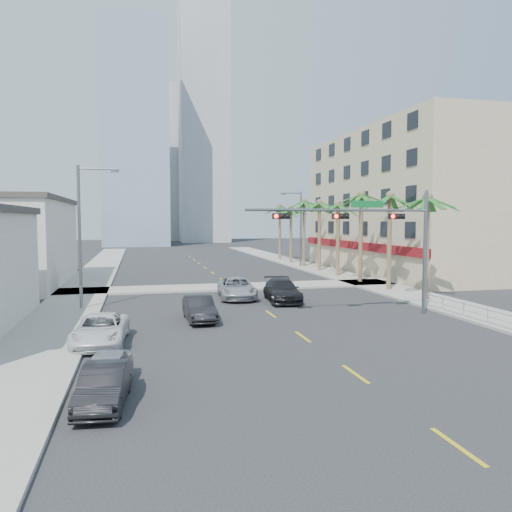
{
  "coord_description": "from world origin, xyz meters",
  "views": [
    {
      "loc": [
        -7.66,
        -18.57,
        5.64
      ],
      "look_at": [
        -0.86,
        10.22,
        3.5
      ],
      "focal_mm": 35.0,
      "sensor_mm": 36.0,
      "label": 1
    }
  ],
  "objects_px": {
    "car_parked_far": "(101,330)",
    "car_lane_left": "(199,309)",
    "car_lane_right": "(282,290)",
    "car_parked_near": "(106,371)",
    "traffic_signal_mast": "(376,230)",
    "car_parked_mid": "(104,386)",
    "car_lane_center": "(237,288)"
  },
  "relations": [
    {
      "from": "car_parked_far",
      "to": "car_lane_left",
      "type": "bearing_deg",
      "value": 44.27
    },
    {
      "from": "car_lane_right",
      "to": "car_parked_near",
      "type": "bearing_deg",
      "value": -117.9
    },
    {
      "from": "traffic_signal_mast",
      "to": "car_parked_near",
      "type": "distance_m",
      "value": 17.99
    },
    {
      "from": "traffic_signal_mast",
      "to": "car_parked_near",
      "type": "height_order",
      "value": "traffic_signal_mast"
    },
    {
      "from": "traffic_signal_mast",
      "to": "car_parked_near",
      "type": "xyz_separation_m",
      "value": [
        -14.56,
        -9.59,
        -4.44
      ]
    },
    {
      "from": "traffic_signal_mast",
      "to": "car_parked_near",
      "type": "bearing_deg",
      "value": -146.63
    },
    {
      "from": "traffic_signal_mast",
      "to": "car_parked_mid",
      "type": "relative_size",
      "value": 2.97
    },
    {
      "from": "car_parked_mid",
      "to": "car_lane_left",
      "type": "height_order",
      "value": "car_lane_left"
    },
    {
      "from": "car_parked_mid",
      "to": "car_lane_left",
      "type": "relative_size",
      "value": 0.9
    },
    {
      "from": "car_parked_mid",
      "to": "car_lane_left",
      "type": "bearing_deg",
      "value": 75.61
    },
    {
      "from": "car_lane_center",
      "to": "car_lane_right",
      "type": "height_order",
      "value": "car_lane_right"
    },
    {
      "from": "car_parked_near",
      "to": "car_parked_mid",
      "type": "bearing_deg",
      "value": -81.5
    },
    {
      "from": "car_parked_mid",
      "to": "car_parked_far",
      "type": "bearing_deg",
      "value": 100.07
    },
    {
      "from": "car_parked_near",
      "to": "car_parked_far",
      "type": "height_order",
      "value": "car_parked_far"
    },
    {
      "from": "car_parked_near",
      "to": "car_parked_mid",
      "type": "distance_m",
      "value": 1.46
    },
    {
      "from": "car_lane_left",
      "to": "car_lane_right",
      "type": "distance_m",
      "value": 8.35
    },
    {
      "from": "car_parked_far",
      "to": "car_lane_left",
      "type": "height_order",
      "value": "car_lane_left"
    },
    {
      "from": "car_parked_mid",
      "to": "car_lane_right",
      "type": "bearing_deg",
      "value": 63.77
    },
    {
      "from": "car_lane_center",
      "to": "car_parked_far",
      "type": "bearing_deg",
      "value": -121.18
    },
    {
      "from": "car_parked_near",
      "to": "car_lane_right",
      "type": "xyz_separation_m",
      "value": [
        10.77,
        16.03,
        0.14
      ]
    },
    {
      "from": "car_parked_far",
      "to": "car_lane_left",
      "type": "distance_m",
      "value": 6.58
    },
    {
      "from": "traffic_signal_mast",
      "to": "car_parked_mid",
      "type": "xyz_separation_m",
      "value": [
        -14.54,
        -11.05,
        -4.45
      ]
    },
    {
      "from": "car_lane_center",
      "to": "car_lane_right",
      "type": "relative_size",
      "value": 1.03
    },
    {
      "from": "car_lane_center",
      "to": "car_lane_left",
      "type": "bearing_deg",
      "value": -110.69
    },
    {
      "from": "car_parked_mid",
      "to": "car_lane_center",
      "type": "distance_m",
      "value": 21.01
    },
    {
      "from": "car_parked_mid",
      "to": "car_parked_far",
      "type": "xyz_separation_m",
      "value": [
        -0.65,
        7.86,
        0.06
      ]
    },
    {
      "from": "traffic_signal_mast",
      "to": "car_lane_left",
      "type": "distance_m",
      "value": 11.13
    },
    {
      "from": "car_lane_right",
      "to": "traffic_signal_mast",
      "type": "bearing_deg",
      "value": -53.58
    },
    {
      "from": "car_lane_left",
      "to": "car_parked_mid",
      "type": "bearing_deg",
      "value": -111.74
    },
    {
      "from": "traffic_signal_mast",
      "to": "car_parked_mid",
      "type": "bearing_deg",
      "value": -142.77
    },
    {
      "from": "traffic_signal_mast",
      "to": "car_lane_center",
      "type": "relative_size",
      "value": 2.05
    },
    {
      "from": "car_parked_mid",
      "to": "car_lane_left",
      "type": "distance_m",
      "value": 12.89
    }
  ]
}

